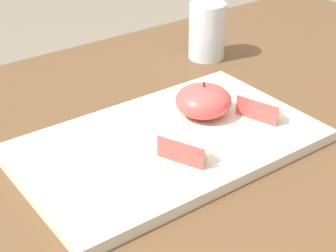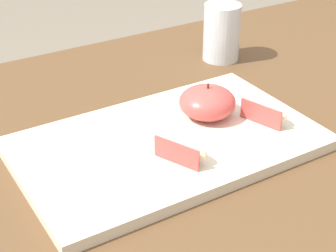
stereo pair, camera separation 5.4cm
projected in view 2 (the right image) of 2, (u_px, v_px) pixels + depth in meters
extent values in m
cube|color=brown|center=(152.00, 160.00, 0.76)|extent=(1.49, 0.81, 0.03)
cube|color=brown|center=(304.00, 144.00, 1.51)|extent=(0.06, 0.06, 0.74)
cube|color=beige|center=(168.00, 143.00, 0.75)|extent=(0.41, 0.25, 0.02)
ellipsoid|color=#D14C47|center=(207.00, 102.00, 0.79)|extent=(0.08, 0.08, 0.05)
cylinder|color=#4C3319|center=(208.00, 87.00, 0.78)|extent=(0.00, 0.00, 0.01)
ellipsoid|color=beige|center=(265.00, 111.00, 0.78)|extent=(0.04, 0.07, 0.03)
cube|color=#D14C47|center=(261.00, 114.00, 0.77)|extent=(0.02, 0.06, 0.03)
ellipsoid|color=beige|center=(184.00, 148.00, 0.70)|extent=(0.05, 0.07, 0.03)
cube|color=#D14C47|center=(178.00, 152.00, 0.69)|extent=(0.03, 0.06, 0.03)
cylinder|color=silver|center=(222.00, 32.00, 1.00)|extent=(0.07, 0.07, 0.10)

